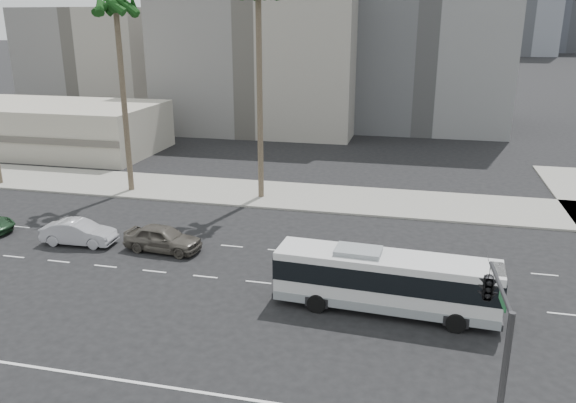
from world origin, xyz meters
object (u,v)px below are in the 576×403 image
(car_a, at_px, (163,238))
(palm_mid, at_px, (116,10))
(city_bus, at_px, (385,280))
(traffic_signal, at_px, (490,296))
(car_b, at_px, (79,233))

(car_a, bearing_deg, palm_mid, 40.93)
(city_bus, bearing_deg, car_a, 165.44)
(city_bus, height_order, traffic_signal, traffic_signal)
(city_bus, distance_m, palm_mid, 29.24)
(city_bus, bearing_deg, traffic_signal, -63.25)
(car_a, bearing_deg, car_b, 96.89)
(city_bus, distance_m, car_b, 19.52)
(traffic_signal, distance_m, palm_mid, 35.50)
(car_b, xyz_separation_m, traffic_signal, (22.56, -12.38, 4.46))
(car_a, distance_m, traffic_signal, 21.60)
(city_bus, relative_size, palm_mid, 0.68)
(car_b, bearing_deg, car_a, -90.76)
(car_a, relative_size, palm_mid, 0.30)
(traffic_signal, bearing_deg, car_b, 148.26)
(city_bus, relative_size, car_a, 2.24)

